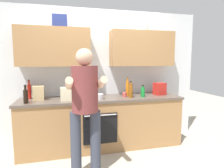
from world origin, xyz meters
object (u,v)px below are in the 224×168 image
person_standing (85,102)px  bottle_syrup (131,90)px  bottle_soda (143,92)px  grocery_bag_crisps (160,89)px  grocery_bag_rice (66,94)px  cup_ceramic (125,95)px  mixing_bowl (97,96)px  bottle_soy (26,96)px  grocery_bag_bread (38,93)px  bottle_hotsauce (29,91)px  bottle_juice (127,88)px  bottle_wine (95,91)px

person_standing → bottle_syrup: size_ratio=5.82×
bottle_soda → grocery_bag_crisps: (0.40, 0.13, 0.03)m
bottle_syrup → grocery_bag_rice: bearing=178.8°
bottle_soda → cup_ceramic: (-0.32, 0.08, -0.05)m
mixing_bowl → grocery_bag_crisps: (1.23, 0.12, 0.07)m
mixing_bowl → bottle_syrup: bearing=-2.0°
bottle_soy → grocery_bag_bread: size_ratio=1.24×
bottle_hotsauce → bottle_syrup: (1.72, -0.31, -0.01)m
bottle_syrup → bottle_soda: bearing=1.4°
bottle_juice → bottle_hotsauce: bearing=176.2°
bottle_soda → grocery_bag_bread: (-1.79, 0.16, 0.03)m
bottle_juice → bottle_soda: bottle_juice is taller
grocery_bag_rice → grocery_bag_bread: bearing=162.3°
bottle_syrup → bottle_juice: bearing=89.1°
grocery_bag_rice → cup_ceramic: bearing=3.7°
mixing_bowl → cup_ceramic: bearing=7.7°
bottle_hotsauce → bottle_soda: bearing=-8.8°
cup_ceramic → grocery_bag_crisps: size_ratio=0.36×
person_standing → bottle_soy: 1.04m
cup_ceramic → grocery_bag_crisps: (0.72, 0.05, 0.07)m
bottle_soda → bottle_wine: bearing=162.2°
bottle_soy → grocery_bag_rice: bearing=9.7°
mixing_bowl → bottle_hotsauce: bearing=165.7°
bottle_wine → cup_ceramic: size_ratio=3.06×
bottle_juice → bottle_wine: 0.60m
bottle_soy → mixing_bowl: (1.11, 0.10, -0.08)m
bottle_soda → grocery_bag_crisps: grocery_bag_crisps is taller
bottle_wine → mixing_bowl: (0.00, -0.25, -0.06)m
bottle_soy → grocery_bag_bread: bearing=58.5°
cup_ceramic → mixing_bowl: (-0.51, -0.07, 0.00)m
bottle_hotsauce → bottle_soy: bearing=-88.1°
cup_ceramic → grocery_bag_crisps: bearing=4.1°
bottle_hotsauce → bottle_juice: (1.72, -0.12, 0.01)m
bottle_soda → grocery_bag_rice: (-1.35, 0.02, 0.02)m
bottle_soda → cup_ceramic: 0.33m
bottle_soy → mixing_bowl: bottle_soy is taller
bottle_syrup → cup_ceramic: 0.15m
bottle_syrup → mixing_bowl: bottle_syrup is taller
bottle_soda → bottle_soy: bearing=-177.5°
cup_ceramic → grocery_bag_rice: bearing=-176.3°
bottle_hotsauce → bottle_syrup: 1.75m
bottle_soy → bottle_syrup: bearing=2.7°
grocery_bag_crisps → bottle_soda: bearing=-161.6°
cup_ceramic → grocery_bag_bread: grocery_bag_bread is taller
bottle_juice → grocery_bag_crisps: size_ratio=1.51×
bottle_juice → cup_ceramic: bearing=-130.0°
bottle_wine → mixing_bowl: size_ratio=1.21×
bottle_soy → bottle_hotsauce: size_ratio=0.88×
bottle_soda → bottle_hotsauce: bearing=171.2°
bottle_juice → bottle_soda: 0.30m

